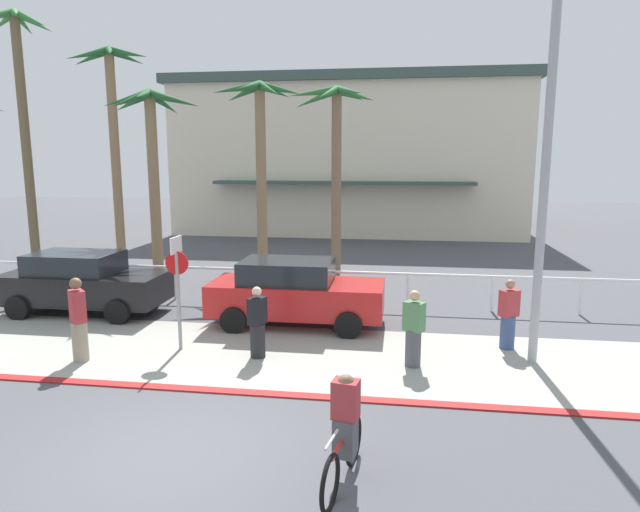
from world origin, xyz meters
TOP-DOWN VIEW (x-y plane):
  - ground_plane at (0.00, 10.00)m, footprint 80.00×80.00m
  - sidewalk_strip at (0.00, 4.20)m, footprint 44.00×4.00m
  - curb_paint at (0.00, 2.20)m, footprint 44.00×0.24m
  - building_backdrop at (0.20, 27.84)m, footprint 19.85×13.11m
  - rail_fence at (-0.00, 8.50)m, footprint 21.06×0.08m
  - stop_sign_bike_lane at (-1.57, 4.24)m, footprint 0.52×0.56m
  - streetlight_curb at (6.05, 4.32)m, footprint 0.24×2.54m
  - palm_tree_1 at (-11.39, 13.13)m, footprint 2.85×2.92m
  - palm_tree_2 at (-7.81, 13.36)m, footprint 3.02×2.99m
  - palm_tree_3 at (-4.95, 10.57)m, footprint 2.98×3.24m
  - palm_tree_4 at (-1.68, 12.09)m, footprint 3.02×3.07m
  - palm_tree_5 at (0.80, 13.24)m, footprint 3.17×3.01m
  - car_black_1 at (-5.39, 6.74)m, footprint 4.40×2.02m
  - car_red_2 at (0.61, 6.46)m, footprint 4.40×2.02m
  - cyclist_red_0 at (2.58, -0.29)m, footprint 0.40×1.80m
  - pedestrian_0 at (0.27, 4.00)m, footprint 0.41×0.46m
  - pedestrian_1 at (-3.36, 3.24)m, footprint 0.47×0.47m
  - pedestrian_2 at (3.56, 3.96)m, footprint 0.48×0.44m
  - pedestrian_3 at (5.67, 5.35)m, footprint 0.48×0.44m

SIDE VIEW (x-z plane):
  - ground_plane at x=0.00m, z-range 0.00..0.00m
  - sidewalk_strip at x=0.00m, z-range 0.00..0.02m
  - curb_paint at x=0.00m, z-range 0.00..0.03m
  - cyclist_red_0 at x=2.58m, z-range -0.06..1.44m
  - pedestrian_0 at x=0.27m, z-range -0.07..1.50m
  - pedestrian_3 at x=5.67m, z-range -0.07..1.54m
  - pedestrian_2 at x=3.56m, z-range -0.07..1.55m
  - rail_fence at x=0.00m, z-range 0.32..1.36m
  - pedestrian_1 at x=-3.36m, z-range -0.06..1.75m
  - car_black_1 at x=-5.39m, z-range 0.03..1.72m
  - car_red_2 at x=0.61m, z-range 0.03..1.72m
  - stop_sign_bike_lane at x=-1.57m, z-range 0.40..2.96m
  - streetlight_curb at x=6.05m, z-range 0.53..8.03m
  - building_backdrop at x=0.20m, z-range 0.02..8.71m
  - palm_tree_3 at x=-4.95m, z-range 1.80..8.28m
  - palm_tree_5 at x=0.80m, z-range 1.72..8.52m
  - palm_tree_4 at x=-1.68m, z-range 1.69..8.56m
  - palm_tree_2 at x=-7.81m, z-range 1.75..10.15m
  - palm_tree_1 at x=-11.39m, z-range 2.03..11.84m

